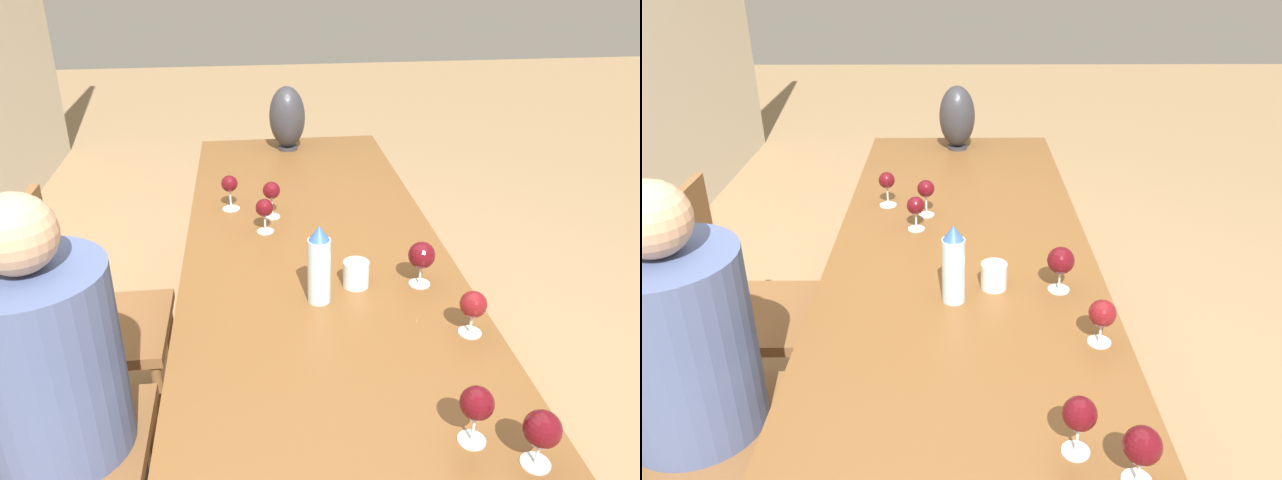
% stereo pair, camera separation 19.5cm
% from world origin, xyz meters
% --- Properties ---
extents(ground_plane, '(14.00, 14.00, 0.00)m').
position_xyz_m(ground_plane, '(0.00, 0.00, 0.00)').
color(ground_plane, '#937551').
extents(dining_table, '(2.63, 0.88, 0.72)m').
position_xyz_m(dining_table, '(0.00, 0.00, 0.66)').
color(dining_table, brown).
rests_on(dining_table, ground_plane).
extents(water_bottle, '(0.07, 0.07, 0.24)m').
position_xyz_m(water_bottle, '(-0.26, 0.03, 0.84)').
color(water_bottle, '#ADCCD6').
rests_on(water_bottle, dining_table).
extents(water_tumbler, '(0.08, 0.08, 0.08)m').
position_xyz_m(water_tumbler, '(-0.19, -0.09, 0.76)').
color(water_tumbler, silver).
rests_on(water_tumbler, dining_table).
extents(vase, '(0.17, 0.17, 0.31)m').
position_xyz_m(vase, '(1.14, 0.02, 0.88)').
color(vase, '#2D2D33').
rests_on(vase, dining_table).
extents(wine_glass_0, '(0.07, 0.07, 0.14)m').
position_xyz_m(wine_glass_0, '(-0.85, -0.23, 0.82)').
color(wine_glass_0, silver).
rests_on(wine_glass_0, dining_table).
extents(wine_glass_1, '(0.06, 0.06, 0.14)m').
position_xyz_m(wine_glass_1, '(0.34, 0.13, 0.83)').
color(wine_glass_1, silver).
rests_on(wine_glass_1, dining_table).
extents(wine_glass_2, '(0.07, 0.07, 0.14)m').
position_xyz_m(wine_glass_2, '(0.44, 0.29, 0.82)').
color(wine_glass_2, silver).
rests_on(wine_glass_2, dining_table).
extents(wine_glass_3, '(0.06, 0.06, 0.13)m').
position_xyz_m(wine_glass_3, '(0.22, 0.16, 0.81)').
color(wine_glass_3, silver).
rests_on(wine_glass_3, dining_table).
extents(wine_glass_4, '(0.07, 0.07, 0.13)m').
position_xyz_m(wine_glass_4, '(-0.47, -0.36, 0.81)').
color(wine_glass_4, silver).
rests_on(wine_glass_4, dining_table).
extents(wine_glass_5, '(0.08, 0.08, 0.13)m').
position_xyz_m(wine_glass_5, '(-0.93, -0.34, 0.81)').
color(wine_glass_5, silver).
rests_on(wine_glass_5, dining_table).
extents(wine_glass_6, '(0.08, 0.08, 0.14)m').
position_xyz_m(wine_glass_6, '(-0.21, -0.29, 0.82)').
color(wine_glass_6, silver).
rests_on(wine_glass_6, dining_table).
extents(chair_near, '(0.44, 0.44, 0.91)m').
position_xyz_m(chair_near, '(-0.46, 0.81, 0.49)').
color(chair_near, brown).
rests_on(chair_near, ground_plane).
extents(chair_far, '(0.44, 0.44, 0.91)m').
position_xyz_m(chair_far, '(0.10, 0.81, 0.49)').
color(chair_far, brown).
rests_on(chair_far, ground_plane).
extents(person_near, '(0.38, 0.38, 1.18)m').
position_xyz_m(person_near, '(-0.46, 0.73, 0.62)').
color(person_near, '#2D2D38').
rests_on(person_near, ground_plane).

